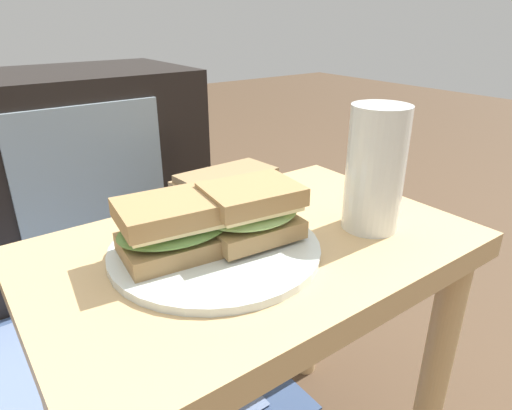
# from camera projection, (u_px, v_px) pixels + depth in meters

# --- Properties ---
(side_table) EXTENTS (0.56, 0.36, 0.46)m
(side_table) POSITION_uv_depth(u_px,v_px,m) (255.00, 300.00, 0.61)
(side_table) COLOR tan
(side_table) RESTS_ON ground
(tv_cabinet) EXTENTS (0.96, 0.46, 0.58)m
(tv_cabinet) POSITION_uv_depth(u_px,v_px,m) (28.00, 179.00, 1.28)
(tv_cabinet) COLOR black
(tv_cabinet) RESTS_ON ground
(area_rug) EXTENTS (0.90, 0.72, 0.01)m
(area_rug) POSITION_uv_depth(u_px,v_px,m) (39.00, 399.00, 0.91)
(area_rug) COLOR #384C72
(area_rug) RESTS_ON ground
(plate) EXTENTS (0.26, 0.26, 0.01)m
(plate) POSITION_uv_depth(u_px,v_px,m) (215.00, 249.00, 0.54)
(plate) COLOR silver
(plate) RESTS_ON side_table
(sandwich_front) EXTENTS (0.14, 0.11, 0.07)m
(sandwich_front) POSITION_uv_depth(u_px,v_px,m) (174.00, 227.00, 0.51)
(sandwich_front) COLOR #9E7A4C
(sandwich_front) RESTS_ON plate
(sandwich_back) EXTENTS (0.13, 0.10, 0.07)m
(sandwich_back) POSITION_uv_depth(u_px,v_px,m) (252.00, 211.00, 0.54)
(sandwich_back) COLOR #9E7A4C
(sandwich_back) RESTS_ON plate
(beer_glass) EXTENTS (0.08, 0.08, 0.17)m
(beer_glass) POSITION_uv_depth(u_px,v_px,m) (375.00, 170.00, 0.58)
(beer_glass) COLOR silver
(beer_glass) RESTS_ON side_table
(paper_bag) EXTENTS (0.24, 0.15, 0.38)m
(paper_bag) POSITION_uv_depth(u_px,v_px,m) (228.00, 243.00, 1.14)
(paper_bag) COLOR tan
(paper_bag) RESTS_ON ground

